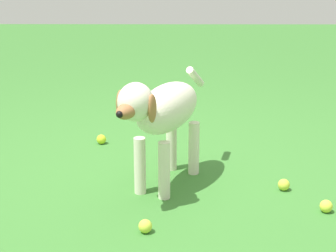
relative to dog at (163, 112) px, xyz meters
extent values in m
plane|color=#38722D|center=(0.05, -0.11, -0.44)|extent=(14.00, 14.00, 0.00)
ellipsoid|color=silver|center=(-0.03, -0.05, 0.01)|extent=(0.47, 0.63, 0.26)
cylinder|color=silver|center=(-0.01, 0.15, -0.28)|extent=(0.06, 0.06, 0.32)
cylinder|color=silver|center=(0.13, 0.09, -0.28)|extent=(0.06, 0.06, 0.32)
cylinder|color=silver|center=(-0.18, -0.19, -0.28)|extent=(0.06, 0.06, 0.32)
cylinder|color=silver|center=(-0.04, -0.26, -0.28)|extent=(0.06, 0.06, 0.32)
ellipsoid|color=silver|center=(0.13, 0.27, 0.13)|extent=(0.24, 0.25, 0.19)
ellipsoid|color=#9E663D|center=(0.17, 0.35, 0.10)|extent=(0.14, 0.16, 0.08)
sphere|color=black|center=(0.20, 0.40, 0.10)|extent=(0.04, 0.04, 0.04)
ellipsoid|color=#9E663D|center=(0.05, 0.30, 0.10)|extent=(0.06, 0.08, 0.15)
ellipsoid|color=#9E663D|center=(0.21, 0.22, 0.10)|extent=(0.06, 0.08, 0.15)
cylinder|color=silver|center=(-0.19, -0.38, 0.11)|extent=(0.13, 0.19, 0.15)
sphere|color=#CEDA3E|center=(-0.84, 0.32, -0.41)|extent=(0.07, 0.07, 0.07)
sphere|color=#C8DC40|center=(0.08, 0.54, -0.41)|extent=(0.07, 0.07, 0.07)
sphere|color=#C5DA29|center=(0.44, -0.72, -0.41)|extent=(0.07, 0.07, 0.07)
sphere|color=#C5D43C|center=(-0.67, 0.05, -0.41)|extent=(0.07, 0.07, 0.07)
camera|label=1|loc=(-0.05, 2.89, 0.85)|focal=59.11mm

